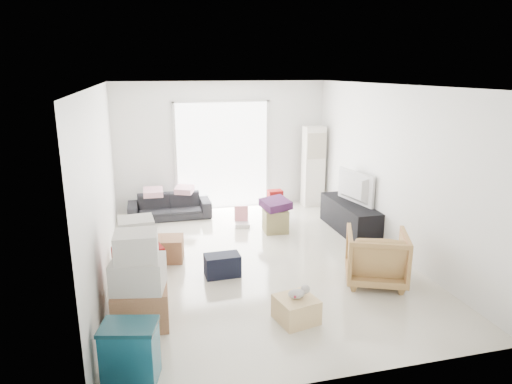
{
  "coord_description": "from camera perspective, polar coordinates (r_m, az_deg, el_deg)",
  "views": [
    {
      "loc": [
        -1.67,
        -6.52,
        2.91
      ],
      "look_at": [
        0.03,
        0.2,
        1.06
      ],
      "focal_mm": 32.0,
      "sensor_mm": 36.0,
      "label": 1
    }
  ],
  "objects": [
    {
      "name": "box_stack_a",
      "position": [
        5.52,
        -14.41,
        -11.19
      ],
      "size": [
        0.66,
        0.58,
        1.16
      ],
      "rotation": [
        0.0,
        0.0,
        -0.04
      ],
      "color": "#946642",
      "rests_on": "room_shell"
    },
    {
      "name": "loose_box",
      "position": [
        7.38,
        -10.83,
        -6.99
      ],
      "size": [
        0.51,
        0.51,
        0.37
      ],
      "primitive_type": "cube",
      "rotation": [
        0.0,
        0.0,
        -0.16
      ],
      "color": "#946642",
      "rests_on": "room_shell"
    },
    {
      "name": "storage_bins",
      "position": [
        4.77,
        -15.43,
        -18.79
      ],
      "size": [
        0.6,
        0.48,
        0.6
      ],
      "rotation": [
        0.0,
        0.0,
        -0.24
      ],
      "color": "#114D62",
      "rests_on": "room_shell"
    },
    {
      "name": "box_stack_b",
      "position": [
        6.08,
        -14.42,
        -8.97
      ],
      "size": [
        0.67,
        0.67,
        1.13
      ],
      "rotation": [
        0.0,
        0.0,
        0.13
      ],
      "color": "#946642",
      "rests_on": "room_shell"
    },
    {
      "name": "room_shell",
      "position": [
        6.91,
        0.15,
        1.91
      ],
      "size": [
        4.98,
        6.48,
        3.18
      ],
      "color": "silver",
      "rests_on": "ground"
    },
    {
      "name": "pillow_right",
      "position": [
        9.33,
        -8.97,
        1.15
      ],
      "size": [
        0.48,
        0.45,
        0.13
      ],
      "primitive_type": "cube",
      "rotation": [
        0.0,
        0.0,
        -0.44
      ],
      "color": "#EAAABC",
      "rests_on": "sofa"
    },
    {
      "name": "television",
      "position": [
        8.56,
        11.73,
        -0.89
      ],
      "size": [
        0.76,
        1.1,
        0.13
      ],
      "primitive_type": "imported",
      "rotation": [
        0.0,
        0.0,
        1.76
      ],
      "color": "black",
      "rests_on": "tv_console"
    },
    {
      "name": "wood_crate",
      "position": [
        5.64,
        5.04,
        -14.4
      ],
      "size": [
        0.53,
        0.53,
        0.3
      ],
      "primitive_type": "cube",
      "rotation": [
        0.0,
        0.0,
        0.21
      ],
      "color": "#E0C281",
      "rests_on": "room_shell"
    },
    {
      "name": "armchair",
      "position": [
        6.65,
        14.82,
        -7.55
      ],
      "size": [
        1.05,
        1.02,
        0.84
      ],
      "primitive_type": "imported",
      "rotation": [
        0.0,
        0.0,
        2.74
      ],
      "color": "tan",
      "rests_on": "room_shell"
    },
    {
      "name": "sofa",
      "position": [
        9.39,
        -10.77,
        -1.3
      ],
      "size": [
        1.65,
        0.5,
        0.64
      ],
      "primitive_type": "imported",
      "rotation": [
        0.0,
        0.0,
        -0.01
      ],
      "color": "#242428",
      "rests_on": "room_shell"
    },
    {
      "name": "pillow_left",
      "position": [
        9.24,
        -12.78,
        0.81
      ],
      "size": [
        0.42,
        0.33,
        0.13
      ],
      "primitive_type": "cube",
      "rotation": [
        0.0,
        0.0,
        -0.02
      ],
      "color": "#EAAABC",
      "rests_on": "sofa"
    },
    {
      "name": "box_stack_c",
      "position": [
        7.21,
        -14.08,
        -7.49
      ],
      "size": [
        0.62,
        0.52,
        0.42
      ],
      "rotation": [
        0.0,
        0.0,
        0.02
      ],
      "color": "#946642",
      "rests_on": "room_shell"
    },
    {
      "name": "ac_tower",
      "position": [
        10.06,
        7.18,
        3.19
      ],
      "size": [
        0.45,
        0.3,
        1.75
      ],
      "primitive_type": "cube",
      "color": "white",
      "rests_on": "room_shell"
    },
    {
      "name": "ottoman",
      "position": [
        8.49,
        2.44,
        -3.58
      ],
      "size": [
        0.45,
        0.45,
        0.43
      ],
      "primitive_type": "cube",
      "rotation": [
        0.0,
        0.0,
        -0.06
      ],
      "color": "#978E58",
      "rests_on": "room_shell"
    },
    {
      "name": "kids_table",
      "position": [
        9.1,
        2.4,
        -0.86
      ],
      "size": [
        0.47,
        0.47,
        0.6
      ],
      "rotation": [
        0.0,
        0.0,
        -0.16
      ],
      "color": "#151EAD",
      "rests_on": "room_shell"
    },
    {
      "name": "blanket",
      "position": [
        8.4,
        2.46,
        -1.75
      ],
      "size": [
        0.56,
        0.56,
        0.14
      ],
      "primitive_type": "cube",
      "rotation": [
        0.0,
        0.0,
        0.22
      ],
      "color": "#4A1F4F",
      "rests_on": "ottoman"
    },
    {
      "name": "tv_console",
      "position": [
        8.66,
        11.61,
        -3.06
      ],
      "size": [
        0.49,
        1.65,
        0.55
      ],
      "primitive_type": "cube",
      "color": "black",
      "rests_on": "room_shell"
    },
    {
      "name": "plush_bunny",
      "position": [
        5.56,
        5.38,
        -12.4
      ],
      "size": [
        0.28,
        0.16,
        0.14
      ],
      "rotation": [
        0.0,
        0.0,
        0.34
      ],
      "color": "#B2ADA8",
      "rests_on": "wood_crate"
    },
    {
      "name": "toy_walker",
      "position": [
        8.83,
        -1.76,
        -3.57
      ],
      "size": [
        0.33,
        0.3,
        0.38
      ],
      "rotation": [
        0.0,
        0.0,
        -0.2
      ],
      "color": "silver",
      "rests_on": "room_shell"
    },
    {
      "name": "sliding_door",
      "position": [
        9.78,
        -4.21,
        5.12
      ],
      "size": [
        2.1,
        0.04,
        2.33
      ],
      "color": "white",
      "rests_on": "room_shell"
    },
    {
      "name": "duffel_bag",
      "position": [
        6.74,
        -4.22,
        -9.11
      ],
      "size": [
        0.52,
        0.32,
        0.32
      ],
      "primitive_type": "cube",
      "rotation": [
        0.0,
        0.0,
        0.03
      ],
      "color": "black",
      "rests_on": "room_shell"
    }
  ]
}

